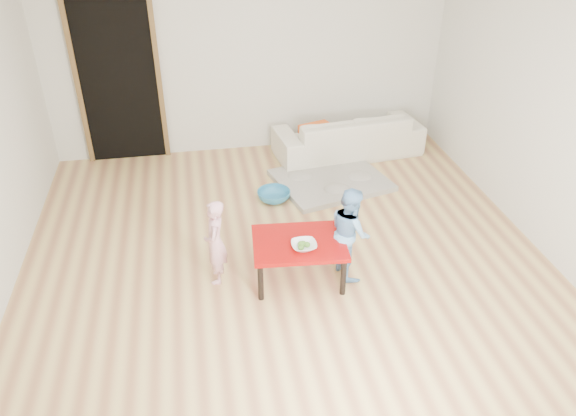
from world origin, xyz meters
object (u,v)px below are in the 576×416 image
object	(u,v)px
bowl	(304,246)
basin	(274,196)
sofa	(348,135)
child_pink	(215,242)
child_blue	(350,232)
red_table	(299,260)

from	to	relation	value
bowl	basin	size ratio (longest dim) A/B	0.59
sofa	child_pink	xyz separation A→B (m)	(-1.87, -2.32, 0.13)
sofa	child_blue	bearing A→B (deg)	67.84
sofa	basin	bearing A→B (deg)	34.78
basin	child_blue	bearing A→B (deg)	-71.33
red_table	basin	bearing A→B (deg)	90.12
bowl	child_blue	distance (m)	0.47
red_table	basin	size ratio (longest dim) A/B	2.19
bowl	basin	distance (m)	1.59
red_table	child_pink	distance (m)	0.77
child_blue	bowl	bearing A→B (deg)	101.46
sofa	child_blue	xyz separation A→B (m)	(-0.67, -2.42, 0.17)
bowl	child_blue	size ratio (longest dim) A/B	0.25
child_pink	bowl	bearing A→B (deg)	80.87
bowl	sofa	bearing A→B (deg)	66.34
sofa	red_table	size ratio (longest dim) A/B	2.28
red_table	child_blue	world-z (taller)	child_blue
bowl	red_table	bearing A→B (deg)	99.94
child_pink	child_blue	size ratio (longest dim) A/B	0.93
bowl	child_pink	xyz separation A→B (m)	(-0.75, 0.23, -0.03)
bowl	child_pink	bearing A→B (deg)	162.90
child_pink	basin	size ratio (longest dim) A/B	2.17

